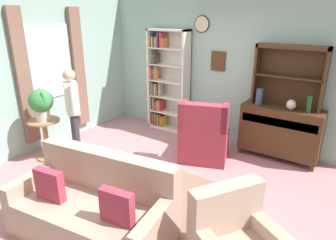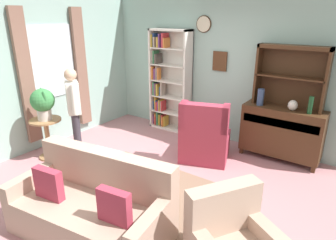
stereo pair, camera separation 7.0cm
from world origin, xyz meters
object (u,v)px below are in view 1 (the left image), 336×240
Objects in this scene: wingback_chair at (204,138)px; potted_plant_large at (41,103)px; vase_tall at (259,97)px; plant_stand at (46,135)px; sideboard_hutch at (290,68)px; sideboard at (280,130)px; vase_round at (291,105)px; couch_floral at (94,209)px; person_reading at (73,108)px; bookshelf at (165,81)px; bottle_wine at (309,104)px.

wingback_chair is 2.76m from potted_plant_large.
plant_stand is at bearing -142.69° from vase_tall.
sideboard_hutch is 3.94× the size of vase_tall.
wingback_chair is (-1.04, -0.78, -0.13)m from sideboard.
couch_floral is (-1.32, -3.04, -0.69)m from vase_round.
vase_round is 3.56m from person_reading.
plant_stand is (-2.24, -1.50, 0.05)m from wingback_chair.
potted_plant_large is at bearing -143.66° from sideboard_hutch.
sideboard_hutch is at bearing 126.48° from vase_round.
plant_stand is at bearing -146.98° from vase_round.
couch_floral reaches higher than plant_stand.
vase_tall is (-0.39, -0.08, 0.55)m from sideboard.
sideboard_hutch is at bearing 25.89° from vase_tall.
plant_stand is at bearing -109.56° from bookshelf.
vase_round is at bearing 175.05° from bottle_wine.
person_reading reaches higher than plant_stand.
bookshelf is 2.98× the size of plant_stand.
bottle_wine is 1.72m from wingback_chair.
bookshelf reaches higher than couch_floral.
sideboard_hutch reaches higher than wingback_chair.
sideboard_hutch is 2.06× the size of potted_plant_large.
bookshelf is 3.50m from couch_floral.
vase_tall is at bearing 37.31° from plant_stand.
bookshelf is 12.35× the size of vase_round.
potted_plant_large reaches higher than vase_tall.
bookshelf is 1.10× the size of couch_floral.
plant_stand is (-3.67, -2.19, -0.62)m from bottle_wine.
sideboard is at bearing 34.83° from plant_stand.
bottle_wine is at bearing 31.07° from potted_plant_large.
sideboard_hutch is 3.99× the size of bottle_wine.
couch_floral is 3.57× the size of potted_plant_large.
potted_plant_large is 0.34× the size of person_reading.
wingback_chair is at bearing 33.08° from person_reading.
vase_tall is at bearing -168.37° from sideboard.
bookshelf is at bearing 176.50° from bottle_wine.
plant_stand is 0.69m from person_reading.
wingback_chair is at bearing -31.65° from bookshelf.
bottle_wine is 0.26× the size of wingback_chair.
potted_plant_large is (-2.06, 0.82, 0.70)m from couch_floral.
bookshelf is at bearing 70.93° from potted_plant_large.
wingback_chair is 2.25m from person_reading.
couch_floral is 2.24m from plant_stand.
vase_round is at bearing 33.02° from plant_stand.
plant_stand is (-3.28, -2.39, -1.13)m from sideboard_hutch.
wingback_chair is at bearing 86.22° from couch_floral.
bottle_wine is at bearing 62.28° from couch_floral.
bottle_wine is (2.83, -0.17, 0.02)m from bookshelf.
sideboard_hutch reaches higher than sideboard.
sideboard_hutch reaches higher than person_reading.
wingback_chair is (-1.17, -0.71, -0.62)m from vase_round.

